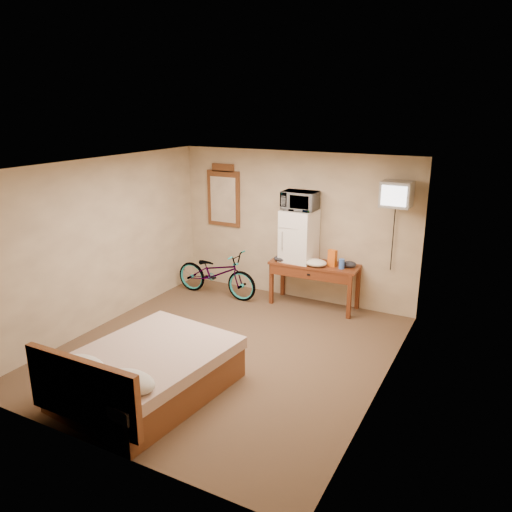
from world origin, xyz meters
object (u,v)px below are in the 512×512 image
(microwave, at_px, (300,201))
(blue_cup, at_px, (342,264))
(bed, at_px, (144,373))
(bicycle, at_px, (216,273))
(crt_television, at_px, (397,194))
(wall_mirror, at_px, (224,196))
(desk, at_px, (314,270))
(mini_fridge, at_px, (299,236))

(microwave, distance_m, blue_cup, 1.20)
(microwave, relative_size, bed, 0.27)
(blue_cup, distance_m, bicycle, 2.22)
(bicycle, bearing_deg, blue_cup, -82.85)
(microwave, xyz_separation_m, blue_cup, (0.77, -0.08, -0.92))
(crt_television, relative_size, wall_mirror, 0.51)
(bicycle, bearing_deg, bed, -162.39)
(crt_television, distance_m, bicycle, 3.32)
(blue_cup, relative_size, crt_television, 0.28)
(bed, bearing_deg, desk, 77.77)
(mini_fridge, xyz_separation_m, wall_mirror, (-1.57, 0.24, 0.48))
(bicycle, distance_m, bed, 3.23)
(microwave, height_order, bicycle, microwave)
(desk, bearing_deg, bicycle, -170.07)
(blue_cup, bearing_deg, microwave, 174.22)
(wall_mirror, bearing_deg, bed, -72.90)
(blue_cup, bearing_deg, desk, 175.18)
(crt_television, bearing_deg, microwave, 179.51)
(desk, height_order, microwave, microwave)
(crt_television, bearing_deg, desk, -178.84)
(crt_television, xyz_separation_m, wall_mirror, (-3.08, 0.25, -0.32))
(desk, xyz_separation_m, mini_fridge, (-0.29, 0.04, 0.54))
(microwave, height_order, wall_mirror, wall_mirror)
(desk, height_order, wall_mirror, wall_mirror)
(wall_mirror, bearing_deg, crt_television, -4.65)
(microwave, xyz_separation_m, crt_television, (1.51, -0.01, 0.23))
(wall_mirror, distance_m, bed, 4.06)
(wall_mirror, bearing_deg, bicycle, -73.35)
(crt_television, height_order, wall_mirror, wall_mirror)
(microwave, bearing_deg, mini_fridge, -124.83)
(blue_cup, bearing_deg, bed, -109.89)
(wall_mirror, distance_m, bicycle, 1.38)
(bicycle, bearing_deg, crt_television, -83.30)
(mini_fridge, bearing_deg, wall_mirror, 171.38)
(microwave, bearing_deg, bed, -98.46)
(blue_cup, distance_m, wall_mirror, 2.49)
(mini_fridge, xyz_separation_m, crt_television, (1.51, -0.01, 0.80))
(crt_television, bearing_deg, bicycle, -173.72)
(bicycle, bearing_deg, microwave, -76.17)
(microwave, height_order, bed, microwave)
(bicycle, height_order, bed, bed)
(mini_fridge, xyz_separation_m, microwave, (0.00, 0.00, 0.58))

